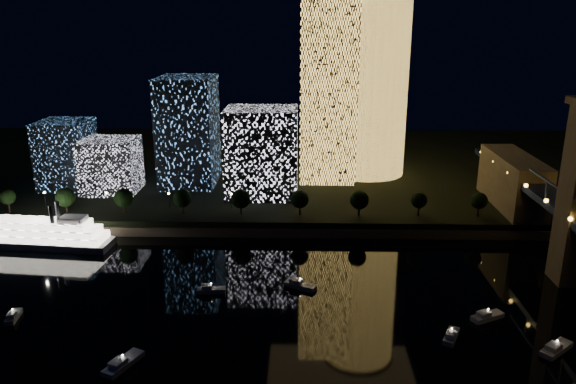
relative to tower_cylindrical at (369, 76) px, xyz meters
name	(u,v)px	position (x,y,z in m)	size (l,w,h in m)	color
far_bank	(322,168)	(-18.03, 16.16, -43.62)	(420.00, 160.00, 5.00)	black
seawall	(330,231)	(-18.03, -61.84, -44.62)	(420.00, 6.00, 3.00)	#6B5E4C
tower_cylindrical	(369,76)	(0.00, 0.00, 0.00)	(34.00, 34.00, 81.99)	#F2B84D
tower_rectangular	(328,93)	(-17.30, -9.65, -5.80)	(22.20, 22.20, 70.65)	#F2B84D
midrise_blocks	(181,145)	(-74.24, -24.77, -24.16)	(99.84, 39.88, 42.36)	white
riverboat	(34,234)	(-111.90, -72.71, -42.36)	(49.46, 14.55, 14.69)	silver
motorboats	(317,351)	(-23.88, -131.09, -45.31)	(130.19, 70.22, 2.78)	silver
esplanade_trees	(232,199)	(-51.19, -55.84, -35.65)	(165.49, 6.74, 8.87)	black
street_lamps	(231,197)	(-52.03, -49.84, -37.10)	(132.70, 0.70, 5.65)	black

